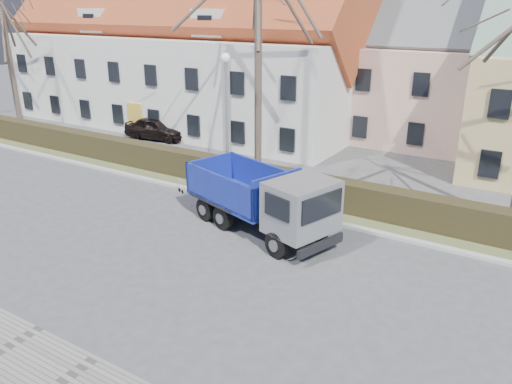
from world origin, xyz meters
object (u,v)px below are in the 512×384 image
Objects in this scene: parked_car_a at (157,128)px; streetlight at (227,118)px; dump_truck at (256,196)px; cart_frame at (179,184)px.

streetlight is at bearing -123.76° from parked_car_a.
dump_truck is 6.42m from streetlight.
dump_truck is 5.58m from cart_frame.
streetlight reaches higher than parked_car_a.
dump_truck is 1.08× the size of streetlight.
parked_car_a is at bearing 137.92° from cart_frame.
dump_truck reaches higher than parked_car_a.
parked_car_a is at bearing 154.43° from streetlight.
cart_frame is (-0.90, -2.76, -2.76)m from streetlight.
streetlight is at bearing 152.31° from dump_truck.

